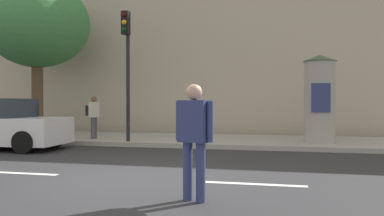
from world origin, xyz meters
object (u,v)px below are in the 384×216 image
Objects in this scene: traffic_light at (127,54)px; pedestrian_tallest at (93,114)px; pedestrian_in_dark_shirt at (194,132)px; street_tree at (37,24)px; pedestrian_in_light_jacket at (331,112)px; poster_column at (320,98)px.

pedestrian_tallest is at bearing 155.62° from traffic_light.
traffic_light reaches higher than pedestrian_tallest.
street_tree is at bearing 134.54° from pedestrian_in_dark_shirt.
pedestrian_in_light_jacket is at bearing 24.01° from traffic_light.
pedestrian_tallest is 8.50m from pedestrian_in_light_jacket.
traffic_light is at bearing -24.38° from pedestrian_tallest.
traffic_light is 7.95m from pedestrian_in_dark_shirt.
pedestrian_in_dark_shirt is 10.04m from pedestrian_in_light_jacket.
street_tree reaches higher than pedestrian_tallest.
poster_column is at bearing -3.82° from street_tree.
pedestrian_in_light_jacket is at bearing 6.04° from street_tree.
pedestrian_in_dark_shirt reaches higher than pedestrian_tallest.
pedestrian_tallest is (-7.68, -0.36, -0.53)m from poster_column.
traffic_light is 6.38m from poster_column.
pedestrian_tallest is (-1.56, 0.71, -1.97)m from traffic_light.
pedestrian_in_light_jacket is (0.52, 1.89, -0.49)m from poster_column.
pedestrian_in_light_jacket is at bearing 73.66° from pedestrian_in_dark_shirt.
poster_column is at bearing 73.41° from pedestrian_in_dark_shirt.
traffic_light is 5.08m from street_tree.
pedestrian_tallest is at bearing -19.93° from street_tree.
pedestrian_tallest is (-5.37, 7.39, 0.02)m from pedestrian_in_dark_shirt.
poster_column is 11.06m from street_tree.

